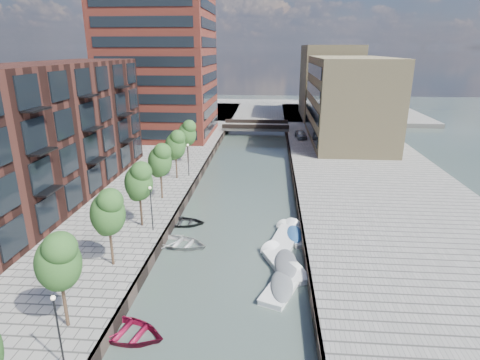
# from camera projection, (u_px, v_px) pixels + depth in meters

# --- Properties ---
(water) EXTENTS (300.00, 300.00, 0.00)m
(water) POSITION_uv_depth(u_px,v_px,m) (245.00, 185.00, 50.59)
(water) COLOR #38473F
(water) RESTS_ON ground
(quay_right) EXTENTS (20.00, 140.00, 1.00)m
(quay_right) POSITION_uv_depth(u_px,v_px,m) (375.00, 184.00, 49.24)
(quay_right) COLOR gray
(quay_right) RESTS_ON ground
(quay_wall_left) EXTENTS (0.25, 140.00, 1.00)m
(quay_wall_left) POSITION_uv_depth(u_px,v_px,m) (198.00, 180.00, 50.89)
(quay_wall_left) COLOR #332823
(quay_wall_left) RESTS_ON ground
(quay_wall_right) EXTENTS (0.25, 140.00, 1.00)m
(quay_wall_right) POSITION_uv_depth(u_px,v_px,m) (294.00, 182.00, 49.98)
(quay_wall_right) COLOR #332823
(quay_wall_right) RESTS_ON ground
(far_closure) EXTENTS (80.00, 40.00, 1.00)m
(far_closure) POSITION_uv_depth(u_px,v_px,m) (260.00, 110.00, 107.22)
(far_closure) COLOR gray
(far_closure) RESTS_ON ground
(apartment_block) EXTENTS (8.00, 38.00, 14.00)m
(apartment_block) POSITION_uv_depth(u_px,v_px,m) (40.00, 136.00, 40.11)
(apartment_block) COLOR black
(apartment_block) RESTS_ON quay_left
(tower) EXTENTS (18.00, 18.00, 30.00)m
(tower) POSITION_uv_depth(u_px,v_px,m) (159.00, 50.00, 70.50)
(tower) COLOR #94382B
(tower) RESTS_ON quay_left
(tan_block_near) EXTENTS (12.00, 25.00, 14.00)m
(tan_block_near) POSITION_uv_depth(u_px,v_px,m) (349.00, 100.00, 67.71)
(tan_block_near) COLOR tan
(tan_block_near) RESTS_ON quay_right
(tan_block_far) EXTENTS (12.00, 20.00, 16.00)m
(tan_block_far) POSITION_uv_depth(u_px,v_px,m) (329.00, 82.00, 92.00)
(tan_block_far) COLOR tan
(tan_block_far) RESTS_ON quay_right
(bridge) EXTENTS (13.00, 6.00, 1.30)m
(bridge) POSITION_uv_depth(u_px,v_px,m) (256.00, 127.00, 80.44)
(bridge) COLOR gray
(bridge) RESTS_ON ground
(tree_1) EXTENTS (2.50, 2.50, 5.95)m
(tree_1) POSITION_uv_depth(u_px,v_px,m) (58.00, 260.00, 22.11)
(tree_1) COLOR #382619
(tree_1) RESTS_ON quay_left
(tree_2) EXTENTS (2.50, 2.50, 5.95)m
(tree_2) POSITION_uv_depth(u_px,v_px,m) (108.00, 211.00, 28.74)
(tree_2) COLOR #382619
(tree_2) RESTS_ON quay_left
(tree_3) EXTENTS (2.50, 2.50, 5.95)m
(tree_3) POSITION_uv_depth(u_px,v_px,m) (139.00, 180.00, 35.36)
(tree_3) COLOR #382619
(tree_3) RESTS_ON quay_left
(tree_4) EXTENTS (2.50, 2.50, 5.95)m
(tree_4) POSITION_uv_depth(u_px,v_px,m) (160.00, 159.00, 41.99)
(tree_4) COLOR #382619
(tree_4) RESTS_ON quay_left
(tree_5) EXTENTS (2.50, 2.50, 5.95)m
(tree_5) POSITION_uv_depth(u_px,v_px,m) (175.00, 144.00, 48.61)
(tree_5) COLOR #382619
(tree_5) RESTS_ON quay_left
(tree_6) EXTENTS (2.50, 2.50, 5.95)m
(tree_6) POSITION_uv_depth(u_px,v_px,m) (187.00, 133.00, 55.24)
(tree_6) COLOR #382619
(tree_6) RESTS_ON quay_left
(lamp_0) EXTENTS (0.24, 0.24, 4.12)m
(lamp_0) POSITION_uv_depth(u_px,v_px,m) (57.00, 324.00, 19.74)
(lamp_0) COLOR black
(lamp_0) RESTS_ON quay_left
(lamp_1) EXTENTS (0.24, 0.24, 4.12)m
(lamp_1) POSITION_uv_depth(u_px,v_px,m) (151.00, 204.00, 34.88)
(lamp_1) COLOR black
(lamp_1) RESTS_ON quay_left
(lamp_2) EXTENTS (0.24, 0.24, 4.12)m
(lamp_2) POSITION_uv_depth(u_px,v_px,m) (188.00, 157.00, 50.03)
(lamp_2) COLOR black
(lamp_2) RESTS_ON quay_left
(sloop_2) EXTENTS (5.75, 4.70, 1.04)m
(sloop_2) POSITION_uv_depth(u_px,v_px,m) (126.00, 336.00, 24.05)
(sloop_2) COLOR maroon
(sloop_2) RESTS_ON ground
(sloop_3) EXTENTS (5.69, 4.67, 1.03)m
(sloop_3) POSITION_uv_depth(u_px,v_px,m) (180.00, 246.00, 34.96)
(sloop_3) COLOR #B5B5B3
(sloop_3) RESTS_ON ground
(sloop_4) EXTENTS (4.40, 3.15, 0.91)m
(sloop_4) POSITION_uv_depth(u_px,v_px,m) (183.00, 224.00, 39.22)
(sloop_4) COLOR black
(sloop_4) RESTS_ON ground
(motorboat_1) EXTENTS (3.50, 5.37, 1.70)m
(motorboat_1) POSITION_uv_depth(u_px,v_px,m) (284.00, 285.00, 28.84)
(motorboat_1) COLOR white
(motorboat_1) RESTS_ON ground
(motorboat_2) EXTENTS (3.28, 5.94, 1.88)m
(motorboat_2) POSITION_uv_depth(u_px,v_px,m) (287.00, 237.00, 36.40)
(motorboat_2) COLOR white
(motorboat_2) RESTS_ON ground
(motorboat_3) EXTENTS (3.20, 4.79, 1.51)m
(motorboat_3) POSITION_uv_depth(u_px,v_px,m) (292.00, 234.00, 36.74)
(motorboat_3) COLOR #AEAEAC
(motorboat_3) RESTS_ON ground
(motorboat_4) EXTENTS (3.97, 5.89, 1.86)m
(motorboat_4) POSITION_uv_depth(u_px,v_px,m) (283.00, 263.00, 31.71)
(motorboat_4) COLOR white
(motorboat_4) RESTS_ON ground
(car) EXTENTS (2.26, 4.47, 1.46)m
(car) POSITION_uv_depth(u_px,v_px,m) (301.00, 134.00, 71.70)
(car) COLOR #989A9C
(car) RESTS_ON quay_right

